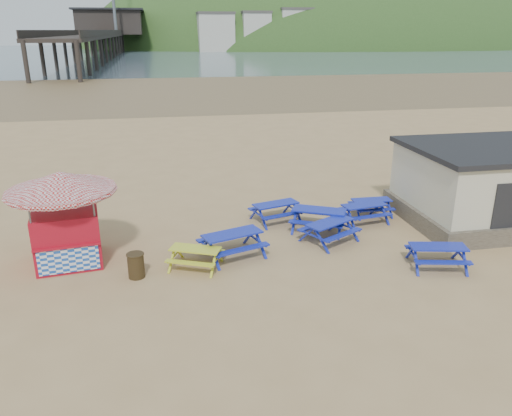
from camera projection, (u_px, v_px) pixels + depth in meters
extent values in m
plane|color=tan|center=(251.00, 248.00, 18.16)|extent=(400.00, 400.00, 0.00)
plane|color=brown|center=(179.00, 87.00, 68.99)|extent=(400.00, 400.00, 0.00)
plane|color=#4B5E6B|center=(163.00, 53.00, 175.28)|extent=(400.00, 400.00, 0.00)
cube|color=#0D0194|center=(276.00, 204.00, 20.50)|extent=(1.99, 1.22, 0.05)
cube|color=#0D0194|center=(269.00, 206.00, 21.12)|extent=(1.86, 0.77, 0.05)
cube|color=#0D0194|center=(283.00, 215.00, 20.08)|extent=(1.86, 0.77, 0.05)
cube|color=#0D0194|center=(319.00, 210.00, 19.55)|extent=(2.21, 1.66, 0.06)
cube|color=#0D0194|center=(322.00, 212.00, 20.28)|extent=(1.97, 1.20, 0.06)
cube|color=#0D0194|center=(316.00, 224.00, 19.04)|extent=(1.97, 1.20, 0.06)
cube|color=#0D0194|center=(364.00, 205.00, 20.43)|extent=(1.90, 0.97, 0.05)
cube|color=#0D0194|center=(356.00, 207.00, 21.06)|extent=(1.84, 0.52, 0.05)
cube|color=#0D0194|center=(372.00, 216.00, 19.99)|extent=(1.84, 0.52, 0.05)
cube|color=#0D0194|center=(232.00, 234.00, 17.27)|extent=(2.22, 1.42, 0.06)
cube|color=#0D0194|center=(224.00, 236.00, 17.94)|extent=(2.05, 0.93, 0.06)
cube|color=#0D0194|center=(242.00, 250.00, 16.81)|extent=(2.05, 0.93, 0.06)
cube|color=#0D0194|center=(438.00, 247.00, 16.49)|extent=(1.93, 1.08, 0.05)
cube|color=#0D0194|center=(432.00, 247.00, 17.16)|extent=(1.84, 0.64, 0.05)
cube|color=#0D0194|center=(443.00, 262.00, 16.01)|extent=(1.84, 0.64, 0.05)
cube|color=#0D0194|center=(330.00, 222.00, 18.49)|extent=(2.03, 1.57, 0.05)
cube|color=#0D0194|center=(317.00, 225.00, 19.05)|extent=(1.80, 1.15, 0.05)
cube|color=#0D0194|center=(343.00, 235.00, 18.13)|extent=(1.80, 1.15, 0.05)
cube|color=#C1D027|center=(195.00, 249.00, 16.49)|extent=(1.78, 1.27, 0.05)
cube|color=#C1D027|center=(201.00, 249.00, 17.08)|extent=(1.62, 0.89, 0.05)
cube|color=#C1D027|center=(190.00, 263.00, 16.06)|extent=(1.62, 0.89, 0.05)
cube|color=#A80E20|center=(68.00, 236.00, 16.82)|extent=(2.32, 2.32, 1.88)
cube|color=#A80E20|center=(67.00, 247.00, 15.84)|extent=(2.07, 0.36, 0.08)
cube|color=#194CB2|center=(69.00, 260.00, 16.02)|extent=(1.87, 0.28, 0.85)
cone|color=silver|center=(60.00, 181.00, 16.17)|extent=(4.01, 4.01, 0.66)
cylinder|color=silver|center=(62.00, 191.00, 16.28)|extent=(3.91, 3.91, 0.17)
cylinder|color=#382713|center=(136.00, 266.00, 15.91)|extent=(0.52, 0.52, 0.80)
cylinder|color=#382713|center=(135.00, 254.00, 15.78)|extent=(0.56, 0.56, 0.04)
cube|color=#665B4C|center=(493.00, 211.00, 20.86)|extent=(7.40, 5.40, 0.70)
cube|color=beige|center=(499.00, 177.00, 20.35)|extent=(7.00, 5.00, 2.30)
cube|color=black|center=(504.00, 148.00, 19.95)|extent=(7.30, 5.30, 0.20)
cube|color=black|center=(504.00, 210.00, 17.90)|extent=(0.90, 0.06, 2.00)
cube|color=black|center=(110.00, 34.00, 174.64)|extent=(9.00, 220.00, 0.60)
cube|color=black|center=(111.00, 23.00, 183.46)|extent=(22.00, 30.00, 8.00)
cube|color=black|center=(110.00, 10.00, 182.01)|extent=(24.00, 32.00, 0.60)
ellipsoid|color=#2D4C1E|center=(344.00, 67.00, 250.29)|extent=(264.00, 144.00, 108.00)
cube|color=#0D0194|center=(372.00, 200.00, 21.24)|extent=(1.67, 0.68, 0.05)
cube|color=#0D0194|center=(366.00, 202.00, 21.84)|extent=(1.65, 0.27, 0.05)
cube|color=#0D0194|center=(376.00, 210.00, 20.82)|extent=(1.65, 0.27, 0.05)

